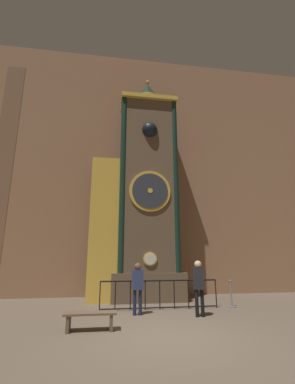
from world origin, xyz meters
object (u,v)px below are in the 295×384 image
visitor_far (199,282)px  stanchion_post (232,298)px  clock_tower (140,196)px  visitor_near (138,283)px  visitor_bench (90,318)px

visitor_far → stanchion_post: bearing=56.3°
clock_tower → stanchion_post: 5.58m
clock_tower → visitor_near: 4.41m
visitor_far → visitor_bench: size_ratio=1.27×
visitor_far → visitor_bench: bearing=-143.1°
clock_tower → stanchion_post: (3.19, -1.90, -4.17)m
visitor_near → stanchion_post: 3.69m
visitor_near → visitor_bench: 2.17m
clock_tower → visitor_bench: bearing=-112.4°
clock_tower → visitor_bench: size_ratio=8.05×
visitor_bench → clock_tower: bearing=67.6°
visitor_near → stanchion_post: bearing=-0.5°
clock_tower → visitor_near: size_ratio=6.66×
visitor_near → visitor_far: visitor_far is taller
stanchion_post → visitor_bench: stanchion_post is taller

